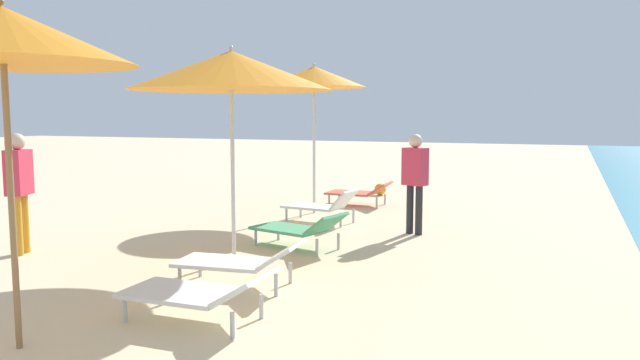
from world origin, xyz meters
name	(u,v)px	position (x,y,z in m)	size (l,w,h in m)	color
umbrella_second	(2,36)	(-0.68, 3.76, 2.43)	(1.98, 1.98, 2.71)	olive
lounger_second_shoreside	(199,291)	(0.29, 4.83, 0.28)	(1.38, 0.67, 0.50)	white
umbrella_third	(231,71)	(-0.58, 6.90, 2.38)	(2.51, 2.51, 2.68)	silver
lounger_third_shoreside	(299,228)	(-0.13, 7.89, 0.29)	(1.44, 0.90, 0.54)	#4CA572
lounger_third_inland	(240,261)	(0.07, 5.94, 0.28)	(1.42, 0.76, 0.51)	white
umbrella_farthest	(314,77)	(-1.12, 10.74, 2.53)	(1.94, 1.94, 2.79)	silver
lounger_farthest_shoreside	(359,192)	(-0.65, 11.98, 0.27)	(1.28, 0.66, 0.50)	#D8593F
lounger_farthest_inland	(322,205)	(-0.59, 9.84, 0.31)	(1.31, 0.71, 0.60)	white
person_walking_near	(415,174)	(1.11, 9.47, 0.93)	(0.42, 0.34, 1.55)	#262628
person_walking_mid	(19,182)	(-3.37, 6.15, 0.97)	(0.33, 0.41, 1.60)	orange
beach_ball	(380,189)	(-0.71, 13.63, 0.13)	(0.27, 0.27, 0.27)	orange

